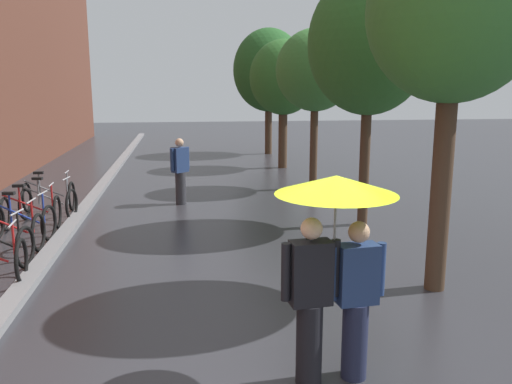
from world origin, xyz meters
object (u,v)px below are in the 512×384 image
object	(u,v)px
parked_bicycle_3	(22,222)
parked_bicycle_6	(49,196)
parked_bicycle_2	(9,232)
parked_bicycle_5	(49,203)
street_tree_0	(453,14)
street_tree_3	(283,78)
street_tree_1	(369,44)
street_tree_2	(315,71)
parked_bicycle_4	(31,212)
pedestrian_walking_midground	(180,169)
street_tree_4	(269,70)
couple_under_umbrella	(335,245)

from	to	relation	value
parked_bicycle_3	parked_bicycle_6	bearing A→B (deg)	91.61
parked_bicycle_2	parked_bicycle_5	distance (m)	2.34
street_tree_0	parked_bicycle_6	size ratio (longest dim) A/B	4.70
street_tree_3	parked_bicycle_3	world-z (taller)	street_tree_3
street_tree_1	parked_bicycle_2	distance (m)	7.74
street_tree_2	parked_bicycle_4	world-z (taller)	street_tree_2
street_tree_1	street_tree_2	bearing A→B (deg)	90.46
street_tree_0	pedestrian_walking_midground	bearing A→B (deg)	120.39
parked_bicycle_3	parked_bicycle_6	size ratio (longest dim) A/B	1.08
parked_bicycle_6	street_tree_2	bearing A→B (deg)	15.23
pedestrian_walking_midground	parked_bicycle_5	bearing A→B (deg)	-157.88
street_tree_0	street_tree_2	xyz separation A→B (m)	(0.16, 7.80, -0.50)
parked_bicycle_2	parked_bicycle_3	distance (m)	0.71
parked_bicycle_6	pedestrian_walking_midground	size ratio (longest dim) A/B	0.65
parked_bicycle_6	pedestrian_walking_midground	world-z (taller)	pedestrian_walking_midground
street_tree_4	couple_under_umbrella	distance (m)	18.32
street_tree_0	pedestrian_walking_midground	size ratio (longest dim) A/B	3.08
parked_bicycle_2	pedestrian_walking_midground	size ratio (longest dim) A/B	0.67
street_tree_2	pedestrian_walking_midground	distance (m)	4.80
street_tree_0	parked_bicycle_3	world-z (taller)	street_tree_0
street_tree_2	parked_bicycle_4	size ratio (longest dim) A/B	4.08
street_tree_0	street_tree_3	distance (m)	11.84
street_tree_4	pedestrian_walking_midground	bearing A→B (deg)	-111.86
street_tree_0	parked_bicycle_3	xyz separation A→B (m)	(-6.68, 3.44, -3.47)
parked_bicycle_3	parked_bicycle_4	distance (m)	0.83
parked_bicycle_5	couple_under_umbrella	size ratio (longest dim) A/B	0.56
parked_bicycle_6	pedestrian_walking_midground	bearing A→B (deg)	6.08
parked_bicycle_5	street_tree_0	bearing A→B (deg)	-37.65
street_tree_2	parked_bicycle_6	bearing A→B (deg)	-164.77
street_tree_2	street_tree_0	bearing A→B (deg)	-91.18
street_tree_0	street_tree_4	size ratio (longest dim) A/B	0.95
street_tree_3	street_tree_4	xyz separation A→B (m)	(0.16, 4.08, 0.38)
parked_bicycle_6	couple_under_umbrella	bearing A→B (deg)	-60.52
street_tree_4	parked_bicycle_5	distance (m)	13.17
pedestrian_walking_midground	parked_bicycle_3	bearing A→B (deg)	-137.05
street_tree_4	couple_under_umbrella	world-z (taller)	street_tree_4
street_tree_0	street_tree_3	size ratio (longest dim) A/B	1.12
street_tree_0	street_tree_4	world-z (taller)	street_tree_4
street_tree_1	street_tree_3	world-z (taller)	street_tree_1
street_tree_0	pedestrian_walking_midground	xyz separation A→B (m)	(-3.66, 6.24, -2.96)
street_tree_1	parked_bicycle_3	size ratio (longest dim) A/B	4.45
street_tree_3	parked_bicycle_4	distance (m)	10.53
street_tree_0	parked_bicycle_5	size ratio (longest dim) A/B	4.37
parked_bicycle_6	pedestrian_walking_midground	xyz separation A→B (m)	(3.08, 0.33, 0.51)
pedestrian_walking_midground	couple_under_umbrella	bearing A→B (deg)	-80.05
street_tree_3	parked_bicycle_3	xyz separation A→B (m)	(-6.72, -8.38, -2.83)
couple_under_umbrella	parked_bicycle_3	bearing A→B (deg)	128.79
street_tree_2	street_tree_1	bearing A→B (deg)	-89.54
parked_bicycle_6	street_tree_1	bearing A→B (deg)	-17.98
street_tree_1	parked_bicycle_6	size ratio (longest dim) A/B	4.79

